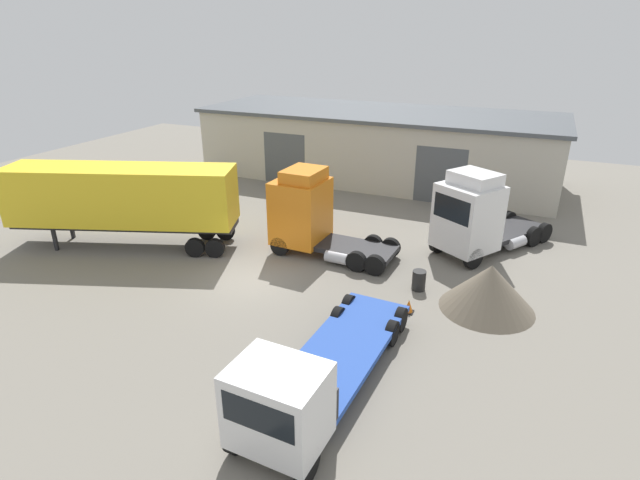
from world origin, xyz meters
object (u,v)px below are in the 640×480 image
object	(u,v)px
oil_drum	(419,280)
gravel_pile	(489,287)
tractor_unit_orange	(308,214)
flatbed_truck_white	(303,384)
tractor_unit_white	(475,217)
container_trailer_green	(123,197)
traffic_cone	(409,307)

from	to	relation	value
oil_drum	gravel_pile	bearing A→B (deg)	-9.45
tractor_unit_orange	gravel_pile	xyz separation A→B (m)	(8.94, -2.28, -1.02)
oil_drum	flatbed_truck_white	bearing A→B (deg)	-97.61
tractor_unit_white	container_trailer_green	xyz separation A→B (m)	(-16.30, -5.94, 0.64)
tractor_unit_white	flatbed_truck_white	distance (m)	13.87
tractor_unit_orange	container_trailer_green	bearing A→B (deg)	22.20
tractor_unit_orange	traffic_cone	distance (m)	7.44
container_trailer_green	traffic_cone	distance (m)	15.07
tractor_unit_white	flatbed_truck_white	xyz separation A→B (m)	(-2.71, -13.58, -0.75)
container_trailer_green	oil_drum	distance (m)	15.01
tractor_unit_white	flatbed_truck_white	size ratio (longest dim) A/B	0.80
flatbed_truck_white	oil_drum	size ratio (longest dim) A/B	9.83
gravel_pile	container_trailer_green	bearing A→B (deg)	-177.18
oil_drum	tractor_unit_orange	bearing A→B (deg)	163.44
container_trailer_green	oil_drum	xyz separation A→B (m)	(14.78, 1.35, -2.20)
container_trailer_green	gravel_pile	distance (m)	17.77
tractor_unit_white	oil_drum	xyz separation A→B (m)	(-1.51, -4.59, -1.56)
tractor_unit_white	flatbed_truck_white	world-z (taller)	tractor_unit_white
tractor_unit_white	tractor_unit_orange	distance (m)	8.07
gravel_pile	oil_drum	distance (m)	2.97
tractor_unit_white	oil_drum	size ratio (longest dim) A/B	7.90
container_trailer_green	flatbed_truck_white	size ratio (longest dim) A/B	1.32
gravel_pile	oil_drum	world-z (taller)	gravel_pile
tractor_unit_white	oil_drum	bearing A→B (deg)	13.95
oil_drum	traffic_cone	bearing A→B (deg)	-87.56
container_trailer_green	tractor_unit_orange	size ratio (longest dim) A/B	1.86
flatbed_truck_white	traffic_cone	world-z (taller)	flatbed_truck_white
flatbed_truck_white	gravel_pile	xyz separation A→B (m)	(4.08, 8.51, -0.29)
tractor_unit_white	container_trailer_green	size ratio (longest dim) A/B	0.61
tractor_unit_orange	oil_drum	world-z (taller)	tractor_unit_orange
tractor_unit_orange	oil_drum	distance (m)	6.51
oil_drum	traffic_cone	world-z (taller)	oil_drum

